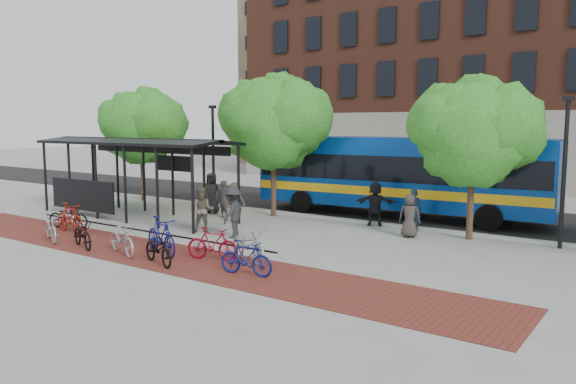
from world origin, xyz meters
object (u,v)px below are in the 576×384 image
Objects in this scene: tree_c at (476,129)px; bike_0 at (68,216)px; bike_1 at (70,218)px; bike_4 at (83,234)px; bus at (400,172)px; bike_8 at (158,249)px; bike_9 at (213,244)px; pedestrian_3 at (235,200)px; pedestrian_8 at (203,210)px; bike_2 at (51,228)px; pedestrian_1 at (224,199)px; pedestrian_7 at (414,209)px; pedestrian_6 at (410,216)px; pedestrian_5 at (375,204)px; bike_10 at (249,244)px; tree_a at (143,123)px; pedestrian_0 at (212,193)px; lamp_post_right at (564,168)px; bike_7 at (161,236)px; bus_shelter at (133,151)px; pedestrian_9 at (233,212)px; bike_6 at (122,239)px; bike_11 at (246,258)px; tree_b at (276,118)px; lamp_post_left at (213,153)px.

tree_c is 3.24× the size of bike_0.
bike_1 is 1.07× the size of bike_4.
tree_c is 0.44× the size of bus.
bike_1 is 1.07× the size of bike_8.
bike_8 is 1.05× the size of bike_9.
pedestrian_3 is 3.90m from pedestrian_8.
pedestrian_1 is (1.68, 7.45, 0.35)m from bike_2.
bike_9 is at bearing 53.66° from pedestrian_7.
pedestrian_1 is at bearing -10.66° from pedestrian_6.
pedestrian_5 is at bearing 4.64° from bike_8.
bike_1 is 1.17× the size of pedestrian_7.
bus is 10.61m from bike_10.
tree_a is 3.21× the size of pedestrian_0.
lamp_post_right is 2.47× the size of bike_7.
pedestrian_1 is at bearing -46.54° from pedestrian_0.
tree_c reaches higher than bike_7.
pedestrian_5 is at bearing -10.91° from pedestrian_0.
bus_shelter is 5.57× the size of pedestrian_9.
bike_4 is 0.96× the size of pedestrian_9.
lamp_post_right is 18.02m from bike_2.
bike_6 is at bearing -112.59° from bus.
bike_0 is 12.58m from pedestrian_5.
bike_0 is (0.15, -3.47, -2.52)m from bus_shelter.
pedestrian_7 is (8.13, 2.16, -0.02)m from pedestrian_1.
pedestrian_6 is at bearing 13.07° from bus_shelter.
bike_8 is at bearing -103.92° from bus.
pedestrian_9 reaches higher than bike_11.
tree_a is (-3.77, 3.83, 1.24)m from bus_shelter.
bike_8 is at bearing 125.50° from pedestrian_1.
pedestrian_9 reaches higher than pedestrian_6.
lamp_post_right is 2.81× the size of bike_4.
bus is at bearing 21.92° from bike_10.
bike_2 reaches higher than bike_8.
tree_c is (8.99, -0.00, -0.41)m from tree_b.
pedestrian_6 is at bearing -26.90° from bike_4.
tree_a is 1.21× the size of lamp_post_left.
pedestrian_1 is at bearing 20.45° from bike_4.
pedestrian_3 reaches higher than bike_11.
bike_6 is 1.15× the size of bike_9.
pedestrian_6 is (6.45, 8.01, 0.30)m from bike_6.
bike_6 reaches higher than bike_9.
bike_2 is 1.06× the size of pedestrian_8.
bike_4 is 12.46m from pedestrian_7.
bike_7 is at bearing 51.96° from pedestrian_5.
pedestrian_6 is (9.95, 0.09, -0.14)m from pedestrian_0.
bike_10 is at bearing -53.74° from bike_7.
bike_9 is at bearing 16.87° from pedestrian_9.
bike_11 is (14.40, -8.63, -3.74)m from tree_a.
tree_a is at bearing 134.60° from bus_shelter.
pedestrian_0 is at bearing -37.98° from bike_0.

